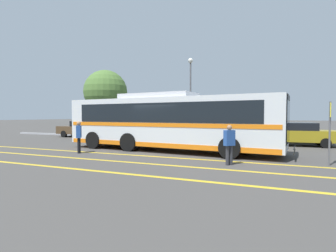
# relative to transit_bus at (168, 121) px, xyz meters

# --- Properties ---
(ground_plane) EXTENTS (220.00, 220.00, 0.00)m
(ground_plane) POSITION_rel_transit_bus_xyz_m (-0.26, -0.19, -1.66)
(ground_plane) COLOR #423F3D
(lane_strip_0) EXTENTS (32.11, 0.20, 0.01)m
(lane_strip_0) POSITION_rel_transit_bus_xyz_m (0.01, -2.20, -1.66)
(lane_strip_0) COLOR gold
(lane_strip_0) RESTS_ON ground_plane
(lane_strip_1) EXTENTS (32.11, 0.20, 0.01)m
(lane_strip_1) POSITION_rel_transit_bus_xyz_m (0.01, -4.00, -1.66)
(lane_strip_1) COLOR gold
(lane_strip_1) RESTS_ON ground_plane
(lane_strip_2) EXTENTS (32.11, 0.20, 0.01)m
(lane_strip_2) POSITION_rel_transit_bus_xyz_m (0.01, -5.95, -1.66)
(lane_strip_2) COLOR gold
(lane_strip_2) RESTS_ON ground_plane
(curb_strip) EXTENTS (40.11, 0.36, 0.15)m
(curb_strip) POSITION_rel_transit_bus_xyz_m (0.01, 6.82, -1.58)
(curb_strip) COLOR #99999E
(curb_strip) RESTS_ON ground_plane
(transit_bus) EXTENTS (12.58, 3.60, 3.19)m
(transit_bus) POSITION_rel_transit_bus_xyz_m (0.00, 0.00, 0.00)
(transit_bus) COLOR silver
(transit_bus) RESTS_ON ground_plane
(parked_car_0) EXTENTS (4.92, 1.84, 1.47)m
(parked_car_0) POSITION_rel_transit_bus_xyz_m (-10.63, 5.64, -0.91)
(parked_car_0) COLOR #4C3823
(parked_car_0) RESTS_ON ground_plane
(parked_car_1) EXTENTS (4.74, 2.00, 1.32)m
(parked_car_1) POSITION_rel_transit_bus_xyz_m (-3.61, 6.02, -0.98)
(parked_car_1) COLOR silver
(parked_car_1) RESTS_ON ground_plane
(parked_car_2) EXTENTS (4.67, 1.92, 1.41)m
(parked_car_2) POSITION_rel_transit_bus_xyz_m (1.85, 5.62, -0.95)
(parked_car_2) COLOR olive
(parked_car_2) RESTS_ON ground_plane
(parked_car_3) EXTENTS (4.48, 2.17, 1.50)m
(parked_car_3) POSITION_rel_transit_bus_xyz_m (6.97, 5.45, -0.90)
(parked_car_3) COLOR olive
(parked_car_3) RESTS_ON ground_plane
(pedestrian_0) EXTENTS (0.45, 0.46, 1.59)m
(pedestrian_0) POSITION_rel_transit_bus_xyz_m (3.87, -3.03, -0.76)
(pedestrian_0) COLOR #2D2D33
(pedestrian_0) RESTS_ON ground_plane
(pedestrian_1) EXTENTS (0.42, 0.47, 1.65)m
(pedestrian_1) POSITION_rel_transit_bus_xyz_m (-3.93, -2.63, -0.72)
(pedestrian_1) COLOR black
(pedestrian_1) RESTS_ON ground_plane
(bus_stop_sign) EXTENTS (0.07, 0.40, 2.50)m
(bus_stop_sign) POSITION_rel_transit_bus_xyz_m (7.50, -1.67, -0.08)
(bus_stop_sign) COLOR #59595E
(bus_stop_sign) RESTS_ON ground_plane
(street_lamp) EXTENTS (0.42, 0.42, 6.86)m
(street_lamp) POSITION_rel_transit_bus_xyz_m (-1.22, 8.09, 2.81)
(street_lamp) COLOR #59595E
(street_lamp) RESTS_ON ground_plane
(tree_0) EXTENTS (4.34, 4.34, 6.55)m
(tree_0) POSITION_rel_transit_bus_xyz_m (-10.38, 8.70, 2.71)
(tree_0) COLOR #513823
(tree_0) RESTS_ON ground_plane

